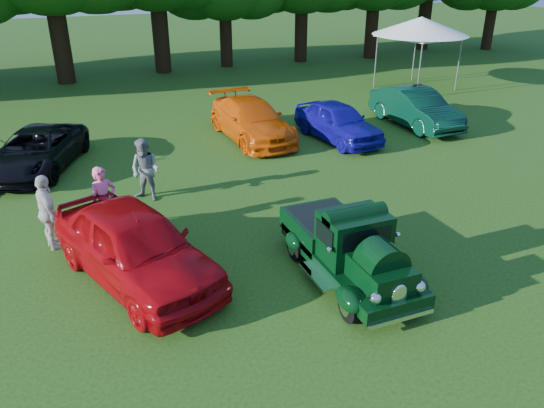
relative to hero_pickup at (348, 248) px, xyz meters
name	(u,v)px	position (x,y,z in m)	size (l,w,h in m)	color
ground	(260,282)	(-1.87, 0.50, -0.71)	(120.00, 120.00, 0.00)	#1E4610
hero_pickup	(348,248)	(0.00, 0.00, 0.00)	(1.95, 4.19, 1.64)	black
red_convertible	(135,246)	(-4.30, 1.66, 0.13)	(1.97, 4.91, 1.67)	#A9070D
back_car_black	(36,150)	(-6.27, 9.64, -0.05)	(2.21, 4.78, 1.33)	black
back_car_orange	(252,120)	(1.47, 10.03, 0.03)	(2.08, 5.11, 1.48)	#E85908
back_car_blue	(338,122)	(4.47, 8.62, 0.01)	(1.71, 4.25, 1.45)	#120D94
back_car_green	(416,108)	(8.36, 9.03, 0.06)	(1.62, 4.65, 1.53)	black
spectator_pink	(104,202)	(-4.67, 4.05, 0.21)	(0.67, 0.44, 1.83)	pink
spectator_grey	(145,170)	(-3.33, 5.82, 0.21)	(0.89, 0.69, 1.83)	gray
spectator_white	(48,213)	(-5.99, 3.85, 0.24)	(1.11, 0.46, 1.90)	silver
canopy_tent	(421,26)	(12.49, 14.72, 2.48)	(5.83, 5.83, 3.67)	white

